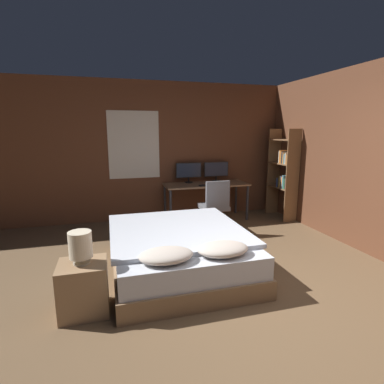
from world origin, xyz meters
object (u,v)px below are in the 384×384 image
bedside_lamp (80,245)px  computer_mouse (224,184)px  bed (179,250)px  monitor_right (216,170)px  monitor_left (189,171)px  desk (206,188)px  keyboard (210,185)px  nightstand (84,288)px  bookshelf (285,171)px  office_chair (214,211)px

bedside_lamp → computer_mouse: size_ratio=4.54×
bed → bedside_lamp: bedside_lamp is taller
bed → bedside_lamp: bearing=-149.9°
monitor_right → monitor_left: bearing=180.0°
desk → computer_mouse: (0.29, -0.22, 0.10)m
bed → keyboard: bearing=60.5°
nightstand → keyboard: size_ratio=1.26×
computer_mouse → bookshelf: bearing=-5.7°
bedside_lamp → bookshelf: bearing=32.6°
bed → monitor_right: bearing=59.7°
monitor_left → office_chair: bearing=-79.0°
bookshelf → bedside_lamp: bearing=-147.4°
bed → monitor_left: bearing=71.9°
office_chair → bookshelf: bookshelf is taller
monitor_left → office_chair: monitor_left is taller
bed → monitor_right: 2.74m
monitor_left → keyboard: (0.30, -0.45, -0.23)m
desk → bedside_lamp: bearing=-128.5°
keyboard → monitor_left: bearing=123.5°
monitor_right → keyboard: size_ratio=1.29×
nightstand → bedside_lamp: (-0.00, 0.00, 0.44)m
nightstand → bookshelf: bearing=32.6°
nightstand → monitor_left: size_ratio=0.97×
nightstand → computer_mouse: (2.44, 2.48, 0.49)m
nightstand → office_chair: (2.05, 1.93, 0.12)m
monitor_right → desk: bearing=-142.7°
desk → office_chair: bearing=-97.4°
bedside_lamp → monitor_left: 3.48m
computer_mouse → bookshelf: bookshelf is taller
keyboard → bookshelf: size_ratio=0.23×
nightstand → keyboard: keyboard is taller
desk → keyboard: keyboard is taller
nightstand → monitor_left: bearing=57.7°
bed → bedside_lamp: 1.35m
bedside_lamp → bookshelf: bookshelf is taller
office_chair → bookshelf: bearing=14.8°
bedside_lamp → monitor_right: 3.82m
desk → monitor_left: bearing=142.7°
bed → monitor_left: monitor_left is taller
monitor_left → keyboard: bearing=-56.5°
bedside_lamp → bookshelf: 4.38m
monitor_left → monitor_right: size_ratio=1.00×
keyboard → bookshelf: 1.56m
bedside_lamp → office_chair: bearing=43.2°
bedside_lamp → desk: bearing=51.5°
office_chair → bookshelf: (1.64, 0.43, 0.60)m
bed → computer_mouse: computer_mouse is taller
bedside_lamp → computer_mouse: (2.44, 2.48, 0.05)m
nightstand → keyboard: (2.15, 2.48, 0.48)m
nightstand → bedside_lamp: bedside_lamp is taller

